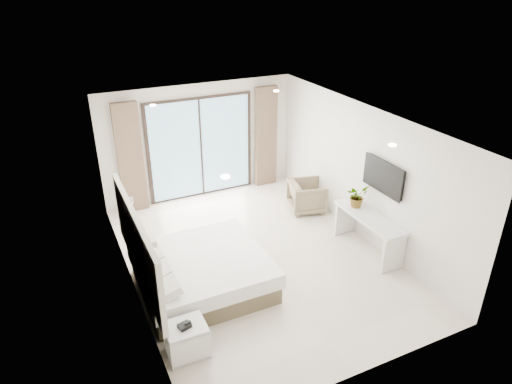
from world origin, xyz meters
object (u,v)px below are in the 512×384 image
(bed, at_px, (202,272))
(armchair, at_px, (307,195))
(nightstand, at_px, (187,340))
(console_desk, at_px, (369,225))

(bed, relative_size, armchair, 2.75)
(bed, bearing_deg, armchair, 28.16)
(nightstand, bearing_deg, bed, 63.66)
(armchair, bearing_deg, console_desk, -160.27)
(bed, distance_m, armchair, 3.51)
(console_desk, height_order, armchair, armchair)
(nightstand, bearing_deg, console_desk, 16.08)
(bed, bearing_deg, console_desk, -4.96)
(bed, xyz_separation_m, armchair, (3.09, 1.66, 0.07))
(bed, height_order, console_desk, console_desk)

